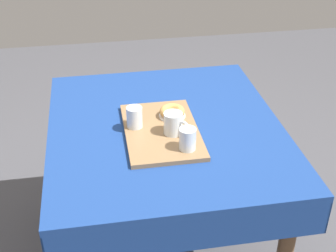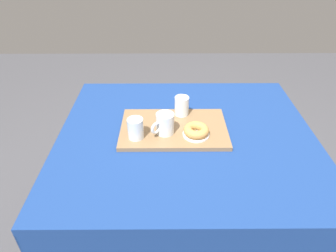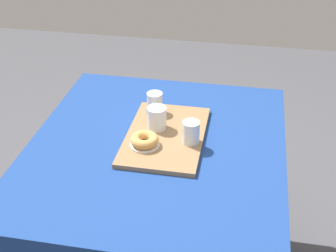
% 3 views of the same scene
% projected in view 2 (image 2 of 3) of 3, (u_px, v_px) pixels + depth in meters
% --- Properties ---
extents(ground_plane, '(6.00, 6.00, 0.00)m').
position_uv_depth(ground_plane, '(182.00, 242.00, 1.73)').
color(ground_plane, '#47474C').
extents(dining_table, '(1.10, 0.97, 0.78)m').
position_uv_depth(dining_table, '(186.00, 155.00, 1.36)').
color(dining_table, navy).
rests_on(dining_table, ground).
extents(serving_tray, '(0.46, 0.30, 0.02)m').
position_uv_depth(serving_tray, '(174.00, 129.00, 1.31)').
color(serving_tray, olive).
rests_on(serving_tray, dining_table).
extents(tea_mug_left, '(0.10, 0.10, 0.09)m').
position_uv_depth(tea_mug_left, '(165.00, 124.00, 1.24)').
color(tea_mug_left, white).
rests_on(tea_mug_left, serving_tray).
extents(water_glass_near, '(0.07, 0.07, 0.09)m').
position_uv_depth(water_glass_near, '(136.00, 129.00, 1.22)').
color(water_glass_near, white).
rests_on(water_glass_near, serving_tray).
extents(water_glass_far, '(0.07, 0.07, 0.09)m').
position_uv_depth(water_glass_far, '(182.00, 107.00, 1.37)').
color(water_glass_far, white).
rests_on(water_glass_far, serving_tray).
extents(donut_plate_left, '(0.11, 0.11, 0.01)m').
position_uv_depth(donut_plate_left, '(196.00, 134.00, 1.25)').
color(donut_plate_left, white).
rests_on(donut_plate_left, serving_tray).
extents(sugar_donut_left, '(0.11, 0.11, 0.04)m').
position_uv_depth(sugar_donut_left, '(196.00, 130.00, 1.24)').
color(sugar_donut_left, tan).
rests_on(sugar_donut_left, donut_plate_left).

